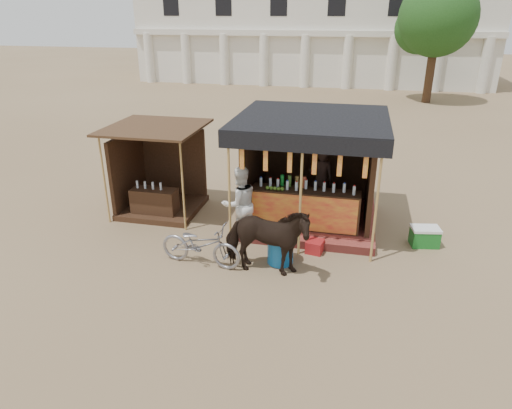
{
  "coord_description": "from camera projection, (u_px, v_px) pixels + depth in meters",
  "views": [
    {
      "loc": [
        2.07,
        -7.57,
        5.08
      ],
      "look_at": [
        0.0,
        1.6,
        1.1
      ],
      "focal_mm": 32.0,
      "sensor_mm": 36.0,
      "label": 1
    }
  ],
  "objects": [
    {
      "name": "tree",
      "position": [
        434.0,
        20.0,
        26.1
      ],
      "size": [
        4.5,
        4.4,
        7.0
      ],
      "color": "#382314",
      "rests_on": "ground"
    },
    {
      "name": "main_stall",
      "position": [
        310.0,
        184.0,
        11.61
      ],
      "size": [
        3.6,
        3.61,
        2.78
      ],
      "color": "#943730",
      "rests_on": "ground"
    },
    {
      "name": "cow",
      "position": [
        266.0,
        241.0,
        9.3
      ],
      "size": [
        1.84,
        0.85,
        1.55
      ],
      "primitive_type": "imported",
      "rotation": [
        0.0,
        0.0,
        1.56
      ],
      "color": "black",
      "rests_on": "ground"
    },
    {
      "name": "motorbike",
      "position": [
        200.0,
        245.0,
        9.77
      ],
      "size": [
        1.88,
        0.82,
        0.96
      ],
      "primitive_type": "imported",
      "rotation": [
        0.0,
        0.0,
        1.47
      ],
      "color": "gray",
      "rests_on": "ground"
    },
    {
      "name": "blue_barrel",
      "position": [
        280.0,
        248.0,
        9.9
      ],
      "size": [
        0.74,
        0.74,
        0.68
      ],
      "primitive_type": "cylinder",
      "rotation": [
        0.0,
        0.0,
        0.39
      ],
      "color": "#1562A2",
      "rests_on": "ground"
    },
    {
      "name": "red_crate",
      "position": [
        315.0,
        246.0,
        10.4
      ],
      "size": [
        0.42,
        0.43,
        0.29
      ],
      "primitive_type": "cube",
      "rotation": [
        0.0,
        0.0,
        -0.19
      ],
      "color": "maroon",
      "rests_on": "ground"
    },
    {
      "name": "ground",
      "position": [
        239.0,
        285.0,
        9.2
      ],
      "size": [
        120.0,
        120.0,
        0.0
      ],
      "primitive_type": "plane",
      "color": "#846B4C",
      "rests_on": "ground"
    },
    {
      "name": "background_building",
      "position": [
        312.0,
        27.0,
        34.95
      ],
      "size": [
        26.0,
        7.45,
        8.18
      ],
      "color": "silver",
      "rests_on": "ground"
    },
    {
      "name": "bystander",
      "position": [
        240.0,
        204.0,
        10.74
      ],
      "size": [
        1.12,
        1.08,
        1.82
      ],
      "primitive_type": "imported",
      "rotation": [
        0.0,
        0.0,
        3.8
      ],
      "color": "white",
      "rests_on": "ground"
    },
    {
      "name": "cooler",
      "position": [
        425.0,
        236.0,
        10.67
      ],
      "size": [
        0.71,
        0.55,
        0.46
      ],
      "color": "#176821",
      "rests_on": "ground"
    },
    {
      "name": "secondary_stall",
      "position": [
        156.0,
        180.0,
        12.41
      ],
      "size": [
        2.4,
        2.4,
        2.38
      ],
      "color": "#3C2215",
      "rests_on": "ground"
    }
  ]
}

